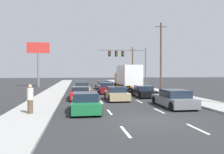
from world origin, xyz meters
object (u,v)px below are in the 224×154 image
object	(u,v)px
car_tan	(117,94)
pedestrian_near_corner	(30,99)
car_red	(80,93)
car_maroon	(106,88)
box_truck	(127,76)
traffic_signal_mast	(124,57)
car_gray	(174,99)
roadside_billboard	(38,55)
car_black	(144,92)
car_navy	(81,85)
utility_pole_mid	(161,55)
utility_pole_far	(133,65)
car_green	(85,103)
car_yellow	(82,88)
car_silver	(102,85)

from	to	relation	value
car_tan	pedestrian_near_corner	bearing A→B (deg)	-133.69
car_red	car_maroon	distance (m)	6.72
box_truck	traffic_signal_mast	distance (m)	9.90
car_gray	roadside_billboard	distance (m)	29.61
car_red	car_black	distance (m)	6.87
car_red	car_navy	bearing A→B (deg)	88.72
car_navy	utility_pole_mid	world-z (taller)	utility_pole_mid
utility_pole_far	pedestrian_near_corner	bearing A→B (deg)	-112.79
roadside_billboard	car_black	bearing A→B (deg)	-53.11
box_truck	roadside_billboard	distance (m)	17.70
car_navy	car_tan	distance (m)	15.59
box_truck	car_black	xyz separation A→B (m)	(0.05, -7.69, -1.47)
car_red	box_truck	distance (m)	11.26
car_maroon	car_navy	bearing A→B (deg)	110.31
car_red	car_maroon	bearing A→B (deg)	60.45
car_green	car_tan	distance (m)	6.76
car_maroon	pedestrian_near_corner	world-z (taller)	pedestrian_near_corner
car_gray	car_red	bearing A→B (deg)	138.74
car_gray	car_yellow	bearing A→B (deg)	115.98
car_maroon	roadside_billboard	distance (m)	17.87
traffic_signal_mast	car_navy	bearing A→B (deg)	-152.32
car_red	traffic_signal_mast	distance (m)	20.45
box_truck	utility_pole_far	bearing A→B (deg)	74.07
car_red	roadside_billboard	size ratio (longest dim) A/B	0.59
utility_pole_mid	box_truck	bearing A→B (deg)	-159.28
car_maroon	utility_pole_far	size ratio (longest dim) A/B	0.50
box_truck	utility_pole_mid	bearing A→B (deg)	20.72
car_green	car_silver	size ratio (longest dim) A/B	1.03
car_black	utility_pole_mid	distance (m)	12.29
box_truck	car_navy	bearing A→B (deg)	141.73
car_gray	car_tan	bearing A→B (deg)	126.58
car_black	box_truck	bearing A→B (deg)	90.39
utility_pole_mid	car_green	bearing A→B (deg)	-123.52
pedestrian_near_corner	car_navy	bearing A→B (deg)	81.28
car_navy	car_gray	distance (m)	21.12
car_green	pedestrian_near_corner	xyz separation A→B (m)	(-3.31, -0.79, 0.43)
car_gray	pedestrian_near_corner	size ratio (longest dim) A/B	2.62
car_navy	car_green	xyz separation A→B (m)	(-0.07, -21.26, 0.02)
car_maroon	car_gray	bearing A→B (deg)	-73.13
car_red	car_gray	distance (m)	9.23
traffic_signal_mast	utility_pole_mid	distance (m)	8.19
car_red	box_truck	size ratio (longest dim) A/B	0.58
utility_pole_far	car_black	bearing A→B (deg)	-101.46
car_green	car_navy	bearing A→B (deg)	89.82
box_truck	pedestrian_near_corner	size ratio (longest dim) A/B	4.50
car_navy	car_maroon	distance (m)	8.66
car_maroon	car_tan	xyz separation A→B (m)	(0.08, -7.16, -0.03)
car_silver	box_truck	world-z (taller)	box_truck
car_black	pedestrian_near_corner	world-z (taller)	pedestrian_near_corner
traffic_signal_mast	pedestrian_near_corner	distance (m)	28.84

